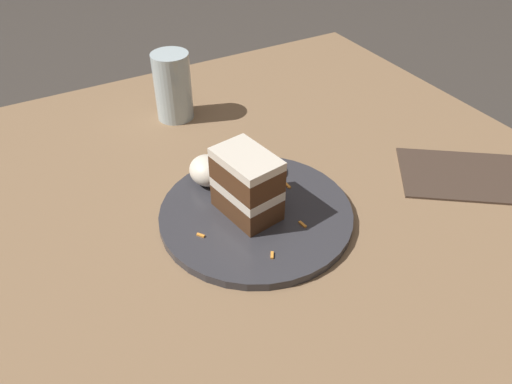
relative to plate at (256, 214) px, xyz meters
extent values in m
plane|color=#38332D|center=(0.01, -0.03, -0.05)|extent=(6.00, 6.00, 0.00)
cube|color=#846647|center=(0.01, -0.03, -0.03)|extent=(1.12, 1.07, 0.04)
cylinder|color=#333338|center=(0.00, 0.00, 0.00)|extent=(0.30, 0.30, 0.01)
cube|color=#4C2D19|center=(0.00, 0.01, 0.03)|extent=(0.11, 0.08, 0.04)
cube|color=silver|center=(0.00, 0.01, 0.05)|extent=(0.11, 0.08, 0.02)
cube|color=#4C2D19|center=(0.00, 0.01, 0.08)|extent=(0.11, 0.08, 0.04)
cube|color=silver|center=(0.00, 0.01, 0.10)|extent=(0.11, 0.08, 0.01)
ellipsoid|color=silver|center=(0.10, 0.03, 0.03)|extent=(0.06, 0.06, 0.05)
cylinder|color=orange|center=(0.08, -0.06, 0.01)|extent=(0.07, 0.07, 0.01)
cube|color=orange|center=(0.03, -0.06, 0.01)|extent=(0.01, 0.02, 0.00)
cube|color=orange|center=(-0.01, 0.10, 0.01)|extent=(0.01, 0.01, 0.00)
cube|color=orange|center=(-0.09, 0.03, 0.01)|extent=(0.01, 0.01, 0.00)
cube|color=orange|center=(0.03, -0.07, 0.01)|extent=(0.03, 0.00, 0.00)
cube|color=orange|center=(-0.06, -0.04, 0.01)|extent=(0.02, 0.01, 0.00)
cylinder|color=silver|center=(0.35, -0.01, 0.06)|extent=(0.07, 0.07, 0.13)
cylinder|color=silver|center=(0.35, -0.01, 0.02)|extent=(0.06, 0.06, 0.05)
cube|color=#423328|center=(-0.09, -0.37, 0.00)|extent=(0.25, 0.27, 0.00)
camera|label=1|loc=(-0.50, 0.28, 0.50)|focal=35.00mm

